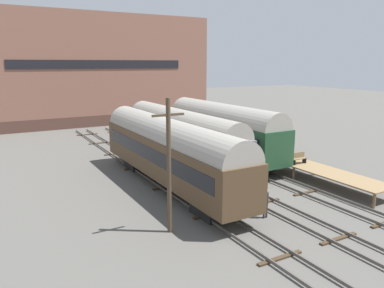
{
  "coord_description": "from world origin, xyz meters",
  "views": [
    {
      "loc": [
        -15.6,
        -20.98,
        9.05
      ],
      "look_at": [
        0.0,
        6.61,
        2.2
      ],
      "focal_mm": 35.0,
      "sensor_mm": 36.0,
      "label": 1
    }
  ],
  "objects_px": {
    "utility_pole": "(169,164)",
    "train_car_green": "(222,128)",
    "bench": "(299,158)",
    "train_car_grey": "(180,133)",
    "person_worker": "(266,200)",
    "train_car_brown": "(168,149)"
  },
  "relations": [
    {
      "from": "bench",
      "to": "utility_pole",
      "type": "height_order",
      "value": "utility_pole"
    },
    {
      "from": "train_car_grey",
      "to": "person_worker",
      "type": "distance_m",
      "value": 13.93
    },
    {
      "from": "train_car_grey",
      "to": "train_car_brown",
      "type": "height_order",
      "value": "train_car_brown"
    },
    {
      "from": "train_car_brown",
      "to": "bench",
      "type": "height_order",
      "value": "train_car_brown"
    },
    {
      "from": "train_car_grey",
      "to": "bench",
      "type": "bearing_deg",
      "value": -52.94
    },
    {
      "from": "bench",
      "to": "train_car_brown",
      "type": "bearing_deg",
      "value": 165.4
    },
    {
      "from": "bench",
      "to": "person_worker",
      "type": "xyz_separation_m",
      "value": [
        -7.89,
        -5.26,
        -0.44
      ]
    },
    {
      "from": "utility_pole",
      "to": "bench",
      "type": "bearing_deg",
      "value": 16.87
    },
    {
      "from": "train_car_grey",
      "to": "person_worker",
      "type": "bearing_deg",
      "value": -96.19
    },
    {
      "from": "person_worker",
      "to": "train_car_green",
      "type": "bearing_deg",
      "value": 66.64
    },
    {
      "from": "train_car_grey",
      "to": "train_car_green",
      "type": "height_order",
      "value": "train_car_green"
    },
    {
      "from": "train_car_grey",
      "to": "train_car_green",
      "type": "bearing_deg",
      "value": -12.53
    },
    {
      "from": "train_car_brown",
      "to": "utility_pole",
      "type": "height_order",
      "value": "utility_pole"
    },
    {
      "from": "train_car_brown",
      "to": "person_worker",
      "type": "bearing_deg",
      "value": -72.19
    },
    {
      "from": "train_car_green",
      "to": "train_car_brown",
      "type": "relative_size",
      "value": 0.84
    },
    {
      "from": "bench",
      "to": "utility_pole",
      "type": "distance_m",
      "value": 14.49
    },
    {
      "from": "train_car_grey",
      "to": "train_car_brown",
      "type": "distance_m",
      "value": 7.04
    },
    {
      "from": "person_worker",
      "to": "train_car_grey",
      "type": "bearing_deg",
      "value": 83.81
    },
    {
      "from": "train_car_green",
      "to": "bench",
      "type": "height_order",
      "value": "train_car_green"
    },
    {
      "from": "utility_pole",
      "to": "train_car_green",
      "type": "bearing_deg",
      "value": 45.96
    },
    {
      "from": "train_car_green",
      "to": "utility_pole",
      "type": "relative_size",
      "value": 2.15
    },
    {
      "from": "train_car_grey",
      "to": "utility_pole",
      "type": "xyz_separation_m",
      "value": [
        -7.29,
        -12.63,
        0.99
      ]
    }
  ]
}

